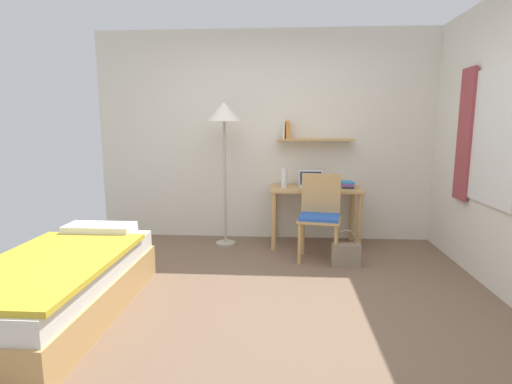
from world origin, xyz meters
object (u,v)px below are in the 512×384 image
(handbag, at_px, (346,254))
(standing_lamp, at_px, (224,120))
(desk_chair, at_px, (320,213))
(laptop, at_px, (311,183))
(book_stack, at_px, (347,185))
(desk, at_px, (315,198))
(water_bottle, at_px, (284,178))
(bed, at_px, (60,286))

(handbag, bearing_deg, standing_lamp, 153.40)
(desk_chair, height_order, handbag, desk_chair)
(standing_lamp, height_order, laptop, standing_lamp)
(book_stack, bearing_deg, laptop, 175.98)
(standing_lamp, bearing_deg, laptop, 5.21)
(desk, height_order, desk_chair, desk_chair)
(desk, distance_m, book_stack, 0.41)
(desk, bearing_deg, water_bottle, -175.77)
(laptop, bearing_deg, desk_chair, -83.18)
(standing_lamp, bearing_deg, water_bottle, 2.04)
(desk_chair, relative_size, standing_lamp, 0.54)
(desk, distance_m, desk_chair, 0.51)
(bed, xyz_separation_m, desk_chair, (2.10, 1.48, 0.27))
(book_stack, xyz_separation_m, handbag, (-0.10, -0.74, -0.62))
(desk_chair, xyz_separation_m, book_stack, (0.36, 0.51, 0.23))
(desk_chair, distance_m, handbag, 0.52)
(water_bottle, relative_size, book_stack, 0.95)
(bed, bearing_deg, handbag, 27.91)
(desk, relative_size, desk_chair, 1.16)
(book_stack, bearing_deg, water_bottle, -177.05)
(bed, distance_m, handbag, 2.67)
(bed, relative_size, standing_lamp, 1.10)
(standing_lamp, distance_m, handbag, 2.05)
(desk, bearing_deg, desk_chair, -88.60)
(desk, distance_m, laptop, 0.19)
(desk_chair, distance_m, laptop, 0.60)
(bed, height_order, handbag, bed)
(desk_chair, relative_size, laptop, 3.13)
(standing_lamp, bearing_deg, bed, -117.50)
(water_bottle, relative_size, handbag, 0.57)
(bed, height_order, water_bottle, water_bottle)
(desk_chair, height_order, water_bottle, water_bottle)
(water_bottle, height_order, handbag, water_bottle)
(standing_lamp, distance_m, water_bottle, 0.99)
(standing_lamp, distance_m, book_stack, 1.65)
(water_bottle, bearing_deg, bed, -131.23)
(desk, relative_size, laptop, 3.65)
(laptop, xyz_separation_m, water_bottle, (-0.32, -0.07, 0.06))
(water_bottle, xyz_separation_m, book_stack, (0.75, 0.04, -0.08))
(bed, bearing_deg, desk_chair, 35.19)
(handbag, bearing_deg, laptop, 112.71)
(desk_chair, bearing_deg, book_stack, 54.62)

